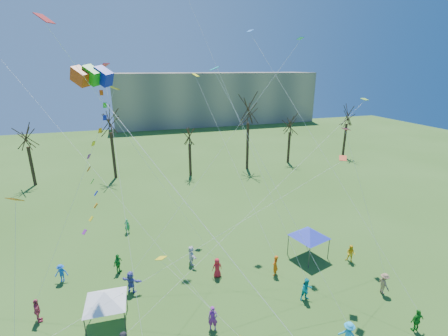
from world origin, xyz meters
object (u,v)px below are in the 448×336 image
object	(u,v)px
distant_building	(216,98)
canopy_tent_white	(105,297)
canopy_tent_blue	(309,233)
big_box_kite	(101,165)

from	to	relation	value
distant_building	canopy_tent_white	bearing A→B (deg)	-111.27
canopy_tent_blue	canopy_tent_white	bearing A→B (deg)	-169.93
big_box_kite	canopy_tent_blue	bearing A→B (deg)	9.07
distant_building	canopy_tent_blue	bearing A→B (deg)	-99.54
canopy_tent_white	canopy_tent_blue	xyz separation A→B (m)	(17.14, 3.04, 0.16)
distant_building	canopy_tent_white	world-z (taller)	distant_building
distant_building	canopy_tent_blue	distance (m)	73.32
big_box_kite	canopy_tent_blue	size ratio (longest dim) A/B	5.78
distant_building	big_box_kite	size ratio (longest dim) A/B	2.77
distant_building	canopy_tent_blue	xyz separation A→B (m)	(-12.12, -72.14, -5.03)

